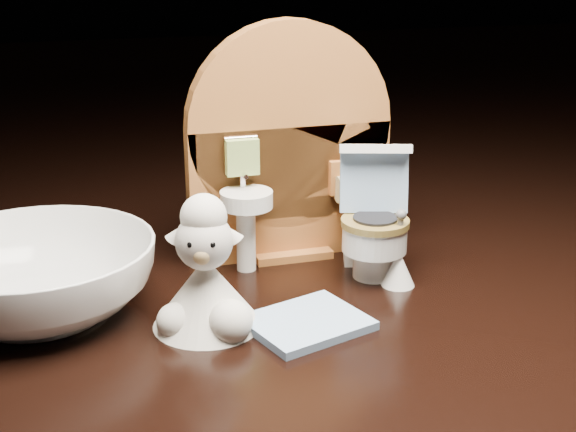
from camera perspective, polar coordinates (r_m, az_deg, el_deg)
name	(u,v)px	position (r m, az deg, el deg)	size (l,w,h in m)	color
backdrop_panel	(288,156)	(0.50, 0.01, 4.26)	(0.13, 0.05, 0.15)	#A35F2A
toy_toilet	(373,227)	(0.49, 6.09, -0.76)	(0.05, 0.06, 0.08)	white
bath_mat	(307,323)	(0.43, 1.34, -7.60)	(0.06, 0.05, 0.00)	#85A6CA
toilet_brush	(399,266)	(0.48, 7.87, -3.51)	(0.02, 0.02, 0.05)	white
plush_lamb	(206,282)	(0.42, -5.84, -4.66)	(0.06, 0.06, 0.08)	silver
ceramic_bowl	(37,278)	(0.46, -17.42, -4.24)	(0.13, 0.13, 0.04)	white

